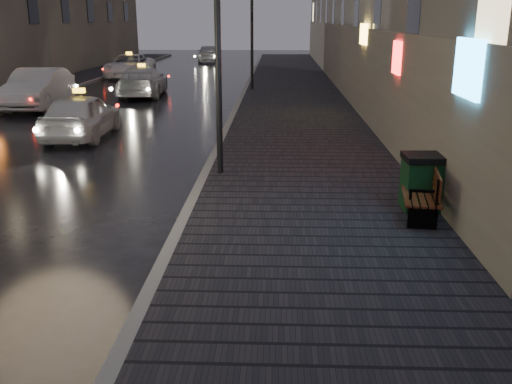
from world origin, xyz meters
TOP-DOWN VIEW (x-y plane):
  - ground at (0.00, 0.00)m, footprint 120.00×120.00m
  - sidewalk at (3.90, 21.00)m, footprint 4.60×58.00m
  - curb at (1.50, 21.00)m, footprint 0.20×58.00m
  - sidewalk_far at (-8.70, 21.00)m, footprint 2.40×58.00m
  - curb_far at (-7.40, 21.00)m, footprint 0.20×58.00m
  - lamp_near at (1.85, 6.00)m, footprint 0.36×0.36m
  - lamp_far at (1.85, 22.00)m, footprint 0.36×0.36m
  - bench at (5.78, 3.20)m, footprint 0.85×1.81m
  - trash_bin at (5.80, 3.55)m, footprint 0.70×0.70m
  - taxi_near at (-2.85, 10.48)m, footprint 1.70×4.06m
  - car_left_mid at (-6.59, 16.34)m, footprint 1.96×4.90m
  - taxi_mid at (-3.20, 20.14)m, footprint 2.23×4.82m
  - taxi_far at (-6.04, 28.99)m, footprint 2.40×5.05m
  - car_far at (-2.66, 41.30)m, footprint 2.25×4.39m

SIDE VIEW (x-z plane):
  - ground at x=0.00m, z-range 0.00..0.00m
  - sidewalk at x=3.90m, z-range 0.00..0.15m
  - curb at x=1.50m, z-range 0.00..0.15m
  - sidewalk_far at x=-8.70m, z-range 0.00..0.15m
  - curb_far at x=-7.40m, z-range 0.00..0.15m
  - bench at x=5.78m, z-range 0.15..1.04m
  - trash_bin at x=5.80m, z-range 0.16..1.19m
  - taxi_mid at x=-3.20m, z-range 0.00..1.37m
  - taxi_near at x=-2.85m, z-range 0.00..1.37m
  - taxi_far at x=-6.04m, z-range 0.00..1.39m
  - car_far at x=-2.66m, z-range 0.00..1.43m
  - car_left_mid at x=-6.59m, z-range 0.00..1.59m
  - lamp_near at x=1.85m, z-range 0.85..6.13m
  - lamp_far at x=1.85m, z-range 0.85..6.13m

